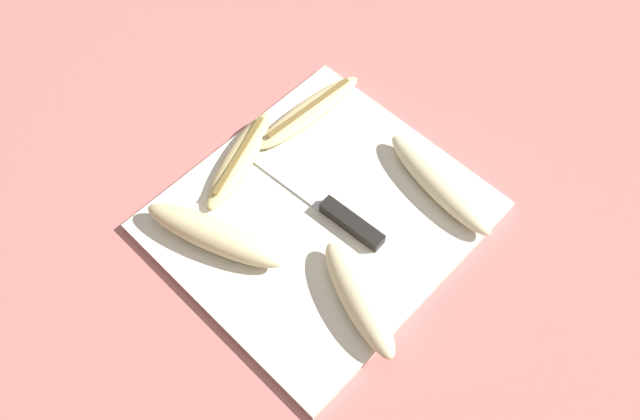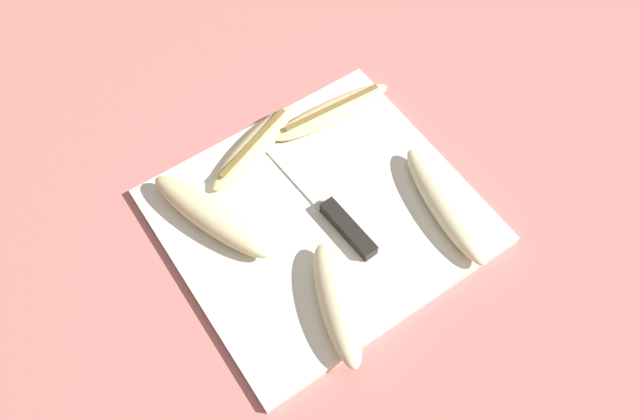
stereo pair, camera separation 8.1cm
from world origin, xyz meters
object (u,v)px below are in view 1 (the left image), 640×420
(banana_spotted_left, at_px, (240,159))
(banana_soft_right, at_px, (213,235))
(knife, at_px, (336,213))
(banana_cream_curved, at_px, (359,299))
(banana_pale_long, at_px, (440,183))
(banana_mellow_near, at_px, (309,112))

(banana_spotted_left, height_order, banana_soft_right, banana_soft_right)
(banana_spotted_left, bearing_deg, banana_soft_right, -147.19)
(knife, bearing_deg, banana_soft_right, 144.74)
(knife, relative_size, banana_spotted_left, 1.36)
(banana_cream_curved, bearing_deg, banana_spotted_left, 81.13)
(knife, xyz_separation_m, banana_cream_curved, (-0.07, -0.10, 0.01))
(knife, relative_size, banana_pale_long, 1.22)
(knife, xyz_separation_m, banana_spotted_left, (-0.03, 0.15, 0.00))
(banana_pale_long, bearing_deg, banana_spotted_left, 124.87)
(banana_pale_long, bearing_deg, banana_mellow_near, 98.25)
(banana_pale_long, distance_m, banana_mellow_near, 0.21)
(banana_soft_right, xyz_separation_m, banana_cream_curved, (0.06, -0.19, -0.00))
(banana_pale_long, bearing_deg, banana_cream_curved, -170.40)
(banana_cream_curved, bearing_deg, knife, 55.37)
(banana_pale_long, xyz_separation_m, banana_soft_right, (-0.26, 0.15, 0.00))
(banana_pale_long, xyz_separation_m, banana_spotted_left, (-0.15, 0.22, -0.01))
(banana_mellow_near, bearing_deg, knife, -123.22)
(knife, distance_m, banana_cream_curved, 0.13)
(banana_pale_long, bearing_deg, banana_soft_right, 149.08)
(banana_spotted_left, height_order, banana_cream_curved, banana_cream_curved)
(knife, height_order, banana_soft_right, banana_soft_right)
(knife, distance_m, banana_soft_right, 0.16)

